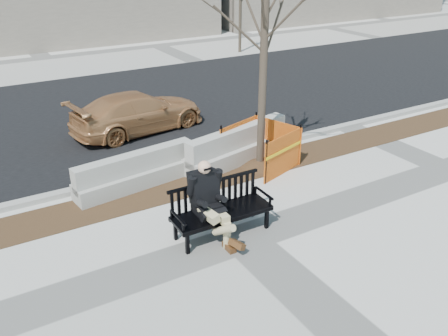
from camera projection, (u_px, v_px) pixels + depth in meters
The scene contains 11 objects.
ground at pixel (243, 238), 9.38m from camera, with size 120.00×120.00×0.00m, color beige.
mulch_strip at pixel (185, 185), 11.40m from camera, with size 40.00×1.20×0.02m, color #47301C.
asphalt_street at pixel (104, 113), 16.23m from camera, with size 60.00×10.40×0.01m, color black.
curb at pixel (168, 168), 12.12m from camera, with size 60.00×0.25×0.12m, color #9E9B93.
bench at pixel (222, 233), 9.53m from camera, with size 2.04×0.73×1.09m, color black, non-canonical shape.
seated_man at pixel (208, 236), 9.44m from camera, with size 0.69×1.15×1.61m, color black, non-canonical shape.
tree_fence at pixel (260, 166), 12.39m from camera, with size 2.27×2.27×5.67m, color orange, non-canonical shape.
sedan at pixel (140, 131), 14.70m from camera, with size 1.68×4.14×1.20m, color #AF7644.
jersey_barrier_left at pixel (137, 186), 11.37m from camera, with size 3.00×0.60×0.86m, color #A5A39B, non-canonical shape.
jersey_barrier_right at pixel (238, 161), 12.68m from camera, with size 3.29×0.66×0.94m, color #ADAAA1, non-canonical shape.
far_tree_right at pixel (240, 52), 25.17m from camera, with size 1.71×1.71×4.60m, color #473B2D, non-canonical shape.
Camera 1 is at (-4.31, -6.60, 5.27)m, focal length 38.30 mm.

